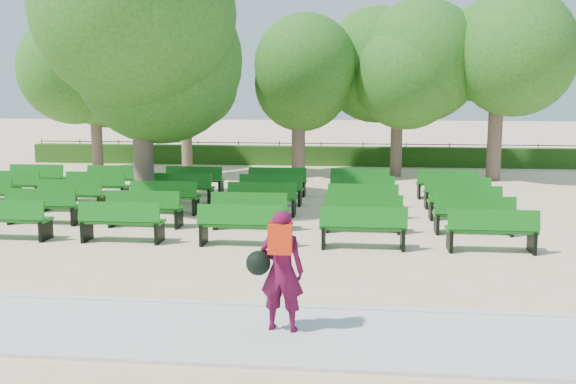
{
  "coord_description": "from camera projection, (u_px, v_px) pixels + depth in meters",
  "views": [
    {
      "loc": [
        2.72,
        -16.12,
        3.52
      ],
      "look_at": [
        1.08,
        -1.0,
        1.1
      ],
      "focal_mm": 40.0,
      "sensor_mm": 36.0,
      "label": 1
    }
  ],
  "objects": [
    {
      "name": "fence",
      "position": [
        300.0,
        164.0,
        30.8
      ],
      "size": [
        26.0,
        0.1,
        1.02
      ],
      "primitive_type": null,
      "color": "black",
      "rests_on": "ground"
    },
    {
      "name": "curb",
      "position": [
        188.0,
        304.0,
        10.52
      ],
      "size": [
        30.0,
        0.12,
        0.1
      ],
      "primitive_type": "cube",
      "color": "silver",
      "rests_on": "ground"
    },
    {
      "name": "hedge",
      "position": [
        299.0,
        156.0,
        30.34
      ],
      "size": [
        26.0,
        0.7,
        0.9
      ],
      "primitive_type": "cube",
      "color": "#214A13",
      "rests_on": "ground"
    },
    {
      "name": "bench_array",
      "position": [
        214.0,
        211.0,
        18.32
      ],
      "size": [
        1.96,
        0.67,
        1.22
      ],
      "rotation": [
        0.0,
        0.0,
        -0.04
      ],
      "color": "#116313",
      "rests_on": "ground"
    },
    {
      "name": "tree_among",
      "position": [
        139.0,
        46.0,
        18.66
      ],
      "size": [
        5.31,
        5.31,
        7.21
      ],
      "color": "brown",
      "rests_on": "ground"
    },
    {
      "name": "person",
      "position": [
        280.0,
        269.0,
        9.22
      ],
      "size": [
        0.86,
        0.54,
        1.78
      ],
      "rotation": [
        0.0,
        0.0,
        3.01
      ],
      "color": "#4D0B29",
      "rests_on": "ground"
    },
    {
      "name": "ground",
      "position": [
        251.0,
        227.0,
        16.67
      ],
      "size": [
        120.0,
        120.0,
        0.0
      ],
      "primitive_type": "plane",
      "color": "beige"
    },
    {
      "name": "paving",
      "position": [
        168.0,
        331.0,
        9.4
      ],
      "size": [
        30.0,
        2.2,
        0.06
      ],
      "primitive_type": "cube",
      "color": "silver",
      "rests_on": "ground"
    },
    {
      "name": "tree_line",
      "position": [
        291.0,
        176.0,
        26.48
      ],
      "size": [
        21.8,
        6.8,
        7.04
      ],
      "primitive_type": null,
      "color": "#2A661B",
      "rests_on": "ground"
    }
  ]
}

